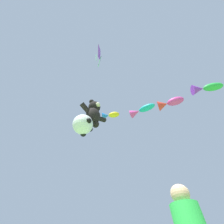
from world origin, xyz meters
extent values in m
sphere|color=tan|center=(-0.72, -0.17, 1.74)|extent=(0.23, 0.23, 0.23)
ellipsoid|color=black|center=(0.69, 4.01, 7.56)|extent=(0.91, 0.77, 1.11)
sphere|color=black|center=(0.69, 4.01, 8.38)|extent=(0.76, 0.76, 0.76)
sphere|color=beige|center=(0.69, 3.69, 8.32)|extent=(0.32, 0.32, 0.32)
sphere|color=black|center=(0.41, 4.01, 8.68)|extent=(0.31, 0.31, 0.31)
cylinder|color=black|center=(0.03, 4.01, 7.75)|extent=(0.66, 0.29, 0.51)
sphere|color=black|center=(0.44, 4.01, 7.03)|extent=(0.41, 0.41, 0.41)
sphere|color=black|center=(0.96, 4.01, 8.68)|extent=(0.31, 0.31, 0.31)
cylinder|color=black|center=(1.35, 4.01, 7.75)|extent=(0.66, 0.29, 0.51)
sphere|color=black|center=(0.94, 4.01, 7.03)|extent=(0.41, 0.41, 0.41)
sphere|color=white|center=(0.21, 4.18, 6.62)|extent=(1.10, 1.10, 1.10)
sphere|color=black|center=(0.72, 4.18, 6.62)|extent=(0.31, 0.31, 0.31)
sphere|color=black|center=(0.10, 4.52, 6.98)|extent=(0.31, 0.31, 0.31)
sphere|color=black|center=(0.21, 3.68, 6.54)|extent=(0.31, 0.31, 0.31)
sphere|color=black|center=(0.45, 4.35, 6.21)|extent=(0.31, 0.31, 0.31)
ellipsoid|color=yellow|center=(3.71, 5.17, 10.95)|extent=(1.00, 1.12, 0.47)
cone|color=blue|center=(3.29, 5.80, 10.95)|extent=(0.87, 0.83, 0.69)
sphere|color=black|center=(3.88, 4.91, 11.07)|extent=(0.12, 0.12, 0.12)
ellipsoid|color=#19ADB2|center=(4.71, 2.40, 10.43)|extent=(0.88, 1.45, 0.48)
cone|color=#E53F9E|center=(4.45, 3.42, 10.43)|extent=(0.87, 0.90, 0.71)
sphere|color=black|center=(4.81, 1.98, 10.56)|extent=(0.13, 0.13, 0.13)
ellipsoid|color=#E53F9E|center=(6.03, 0.45, 10.76)|extent=(1.14, 1.48, 0.60)
cone|color=red|center=(5.64, 1.39, 10.76)|extent=(1.08, 1.00, 0.88)
sphere|color=black|center=(6.18, 0.06, 10.92)|extent=(0.15, 0.15, 0.15)
ellipsoid|color=green|center=(6.93, -2.28, 10.89)|extent=(1.32, 1.55, 0.55)
cone|color=purple|center=(6.33, -1.35, 10.89)|extent=(1.11, 1.10, 0.81)
sphere|color=black|center=(7.18, -2.66, 11.04)|extent=(0.14, 0.14, 0.14)
cube|color=purple|center=(-0.59, 2.55, 12.54)|extent=(0.98, 0.87, 1.29)
cylinder|color=green|center=(-0.76, 2.59, 11.46)|extent=(0.03, 0.19, 1.34)
cylinder|color=green|center=(-0.43, 2.57, 11.31)|extent=(0.03, 0.22, 1.63)
camera|label=1|loc=(-2.80, -0.99, 0.98)|focal=24.00mm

